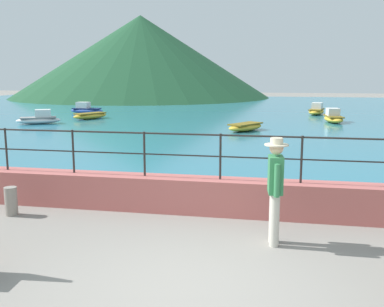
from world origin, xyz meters
name	(u,v)px	position (x,y,z in m)	size (l,w,h in m)	color
ground_plane	(187,288)	(0.00, 0.00, 0.00)	(120.00, 120.00, 0.00)	gray
promenade_wall	(220,196)	(0.00, 3.20, 0.35)	(20.00, 0.56, 0.70)	#BC605B
railing	(220,148)	(0.00, 3.20, 1.31)	(18.44, 0.04, 0.90)	#282623
lake_water	(264,113)	(0.00, 25.84, 0.03)	(64.00, 44.32, 0.06)	teal
hill_main	(141,57)	(-14.51, 44.49, 4.53)	(28.98, 28.98, 9.07)	#1E4C2D
person_walking	(275,186)	(1.07, 1.76, 0.98)	(0.38, 0.57, 1.75)	beige
bollard	(11,201)	(-3.99, 2.32, 0.28)	(0.24, 0.24, 0.56)	gray
boat_0	(86,109)	(-11.75, 23.14, 0.33)	(2.33, 0.99, 0.76)	#2D4C9E
boat_1	(90,116)	(-9.97, 19.73, 0.26)	(1.90, 2.45, 0.36)	gold
boat_2	(317,110)	(3.45, 25.38, 0.33)	(1.41, 2.45, 0.76)	gold
boat_3	(333,117)	(4.01, 20.58, 0.33)	(1.15, 2.39, 0.76)	gold
boat_4	(245,127)	(-0.48, 15.86, 0.26)	(1.95, 2.44, 0.36)	gold
boat_5	(39,119)	(-11.57, 16.75, 0.33)	(2.45, 1.90, 0.76)	white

